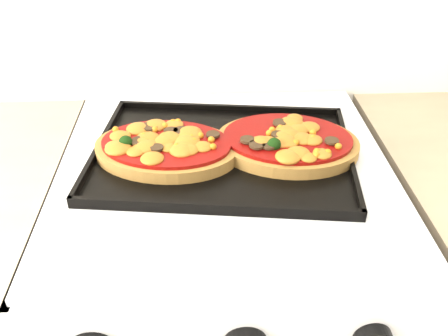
{
  "coord_description": "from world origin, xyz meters",
  "views": [
    {
      "loc": [
        -0.05,
        0.97,
        1.4
      ],
      "look_at": [
        -0.01,
        1.68,
        0.92
      ],
      "focal_mm": 40.0,
      "sensor_mm": 36.0,
      "label": 1
    }
  ],
  "objects_px": {
    "pizza_left": "(166,147)",
    "pizza_right": "(287,141)",
    "stove": "(224,332)",
    "baking_tray": "(223,152)"
  },
  "relations": [
    {
      "from": "stove",
      "to": "pizza_right",
      "type": "distance_m",
      "value": 0.5
    },
    {
      "from": "stove",
      "to": "pizza_right",
      "type": "xyz_separation_m",
      "value": [
        0.12,
        0.03,
        0.48
      ]
    },
    {
      "from": "baking_tray",
      "to": "pizza_right",
      "type": "height_order",
      "value": "pizza_right"
    },
    {
      "from": "pizza_left",
      "to": "baking_tray",
      "type": "bearing_deg",
      "value": 2.99
    },
    {
      "from": "pizza_right",
      "to": "baking_tray",
      "type": "bearing_deg",
      "value": -178.04
    },
    {
      "from": "pizza_left",
      "to": "pizza_right",
      "type": "bearing_deg",
      "value": 2.44
    },
    {
      "from": "stove",
      "to": "pizza_left",
      "type": "relative_size",
      "value": 3.56
    },
    {
      "from": "pizza_right",
      "to": "stove",
      "type": "bearing_deg",
      "value": -163.18
    },
    {
      "from": "pizza_left",
      "to": "stove",
      "type": "bearing_deg",
      "value": -14.17
    },
    {
      "from": "baking_tray",
      "to": "pizza_right",
      "type": "relative_size",
      "value": 1.78
    }
  ]
}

